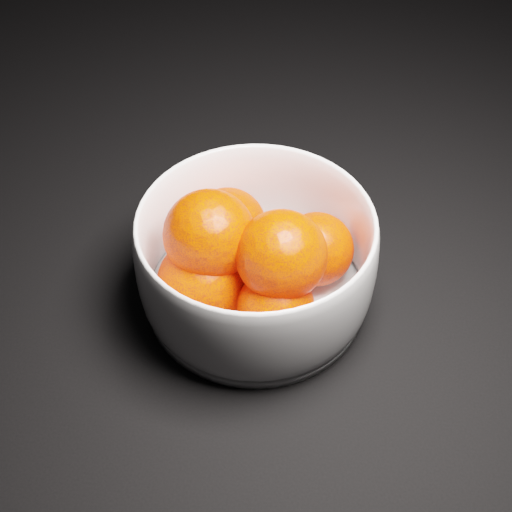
# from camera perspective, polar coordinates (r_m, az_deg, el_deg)

# --- Properties ---
(ground) EXTENTS (3.00, 3.00, 0.00)m
(ground) POSITION_cam_1_polar(r_m,az_deg,el_deg) (0.76, -18.27, 3.76)
(ground) COLOR black
(ground) RESTS_ON ground
(bowl) EXTENTS (0.20, 0.20, 0.10)m
(bowl) POSITION_cam_1_polar(r_m,az_deg,el_deg) (0.60, 0.00, -0.32)
(bowl) COLOR white
(bowl) RESTS_ON ground
(orange_pile) EXTENTS (0.16, 0.16, 0.11)m
(orange_pile) POSITION_cam_1_polar(r_m,az_deg,el_deg) (0.59, -0.80, -0.08)
(orange_pile) COLOR #FF2900
(orange_pile) RESTS_ON bowl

